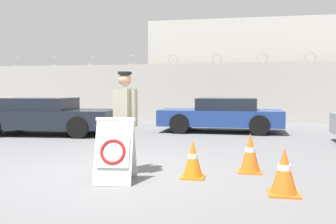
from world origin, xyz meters
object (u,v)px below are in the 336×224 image
(parked_car_front_coupe, at_px, (45,116))
(security_guard, at_px, (125,117))
(barricade_sign, at_px, (115,150))
(parked_car_rear_sedan, at_px, (222,115))
(traffic_cone_mid, at_px, (284,171))
(traffic_cone_near, at_px, (250,153))
(traffic_cone_far, at_px, (193,159))

(parked_car_front_coupe, bearing_deg, security_guard, -54.56)
(barricade_sign, height_order, parked_car_rear_sedan, parked_car_rear_sedan)
(traffic_cone_mid, bearing_deg, security_guard, 161.89)
(traffic_cone_near, height_order, parked_car_rear_sedan, parked_car_rear_sedan)
(barricade_sign, relative_size, security_guard, 0.58)
(barricade_sign, relative_size, traffic_cone_near, 1.46)
(barricade_sign, bearing_deg, traffic_cone_far, 15.08)
(barricade_sign, bearing_deg, parked_car_rear_sedan, 72.58)
(traffic_cone_mid, bearing_deg, traffic_cone_near, 107.82)
(traffic_cone_mid, xyz_separation_m, parked_car_front_coupe, (-7.09, 5.96, 0.29))
(security_guard, xyz_separation_m, parked_car_front_coupe, (-4.44, 5.09, -0.40))
(traffic_cone_far, bearing_deg, parked_car_front_coupe, 137.54)
(security_guard, height_order, parked_car_front_coupe, security_guard)
(traffic_cone_near, xyz_separation_m, traffic_cone_far, (-0.97, -0.62, -0.04))
(parked_car_front_coupe, bearing_deg, barricade_sign, -57.60)
(barricade_sign, distance_m, traffic_cone_mid, 2.65)
(traffic_cone_mid, height_order, traffic_cone_far, traffic_cone_mid)
(security_guard, distance_m, traffic_cone_near, 2.35)
(parked_car_front_coupe, bearing_deg, traffic_cone_mid, -45.72)
(traffic_cone_far, distance_m, parked_car_rear_sedan, 7.12)
(parked_car_front_coupe, height_order, parked_car_rear_sedan, parked_car_front_coupe)
(parked_car_rear_sedan, bearing_deg, barricade_sign, 80.79)
(security_guard, relative_size, parked_car_front_coupe, 0.39)
(barricade_sign, relative_size, parked_car_front_coupe, 0.22)
(barricade_sign, height_order, traffic_cone_far, barricade_sign)
(traffic_cone_far, bearing_deg, parked_car_rear_sedan, 89.07)
(barricade_sign, bearing_deg, traffic_cone_near, 19.84)
(barricade_sign, height_order, traffic_cone_near, barricade_sign)
(barricade_sign, distance_m, parked_car_front_coupe, 7.24)
(traffic_cone_near, relative_size, parked_car_rear_sedan, 0.17)
(traffic_cone_near, height_order, traffic_cone_far, traffic_cone_near)
(traffic_cone_near, bearing_deg, traffic_cone_far, -147.17)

